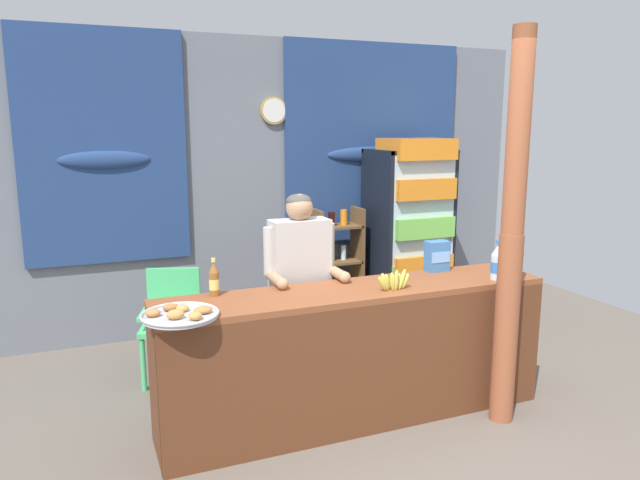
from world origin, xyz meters
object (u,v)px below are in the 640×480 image
Objects in this scene: stall_counter at (363,345)px; bottle_shelf_rack at (337,264)px; timber_post at (511,242)px; drink_fridge at (410,222)px; shopkeeper at (300,272)px; banana_bunch at (394,281)px; soda_bottle_water at (498,263)px; plastic_lawn_chair at (172,317)px; soda_bottle_iced_tea at (214,280)px; pastry_tray at (180,314)px; snack_box_biscuit at (437,256)px.

bottle_shelf_rack reaches higher than stall_counter.
timber_post is at bearing -84.10° from bottle_shelf_rack.
drink_fridge is 1.23× the size of shopkeeper.
banana_bunch is at bearing -50.67° from shopkeeper.
soda_bottle_water is at bearing -80.63° from bottle_shelf_rack.
soda_bottle_water is (2.06, -1.34, 0.55)m from plastic_lawn_chair.
drink_fridge reaches higher than plastic_lawn_chair.
drink_fridge is 7.62× the size of soda_bottle_iced_tea.
drink_fridge is at bearing 37.44° from shopkeeper.
stall_counter reaches higher than plastic_lawn_chair.
pastry_tray is at bearing -127.15° from soda_bottle_iced_tea.
snack_box_biscuit is 1.98m from pastry_tray.
shopkeeper is at bearing 155.04° from soda_bottle_water.
shopkeeper is (0.80, -0.76, 0.46)m from plastic_lawn_chair.
soda_bottle_iced_tea reaches higher than stall_counter.
plastic_lawn_chair is 3.28× the size of banana_bunch.
timber_post reaches higher than pastry_tray.
bottle_shelf_rack is at bearing 99.37° from soda_bottle_water.
timber_post is 11.50× the size of snack_box_biscuit.
bottle_shelf_rack is 4.21× the size of soda_bottle_water.
drink_fridge is at bearing 66.20° from snack_box_biscuit.
shopkeeper is 6.21× the size of soda_bottle_iced_tea.
pastry_tray is (-2.59, -1.86, -0.08)m from drink_fridge.
plastic_lawn_chair is at bearing 84.10° from pastry_tray.
drink_fridge is 1.62m from snack_box_biscuit.
snack_box_biscuit is (1.00, -0.22, 0.08)m from shopkeeper.
soda_bottle_water is 1.95m from soda_bottle_iced_tea.
soda_bottle_water is 0.81m from banana_bunch.
drink_fridge is at bearing 77.88° from soda_bottle_water.
soda_bottle_water is at bearing -24.96° from shopkeeper.
banana_bunch is (-0.47, -1.97, 0.36)m from bottle_shelf_rack.
snack_box_biscuit reaches higher than pastry_tray.
bottle_shelf_rack is at bearing 70.64° from stall_counter.
stall_counter is 0.47m from banana_bunch.
pastry_tray is (-1.18, -0.07, 0.38)m from stall_counter.
stall_counter is 1.66m from plastic_lawn_chair.
soda_bottle_iced_tea is 1.09× the size of snack_box_biscuit.
timber_post is 0.33m from soda_bottle_water.
banana_bunch reaches higher than stall_counter.
plastic_lawn_chair is 3.07× the size of soda_bottle_water.
drink_fridge is 7.09× the size of banana_bunch.
soda_bottle_water is (-0.40, -1.85, 0.02)m from drink_fridge.
drink_fridge is at bearing 51.79° from stall_counter.
shopkeeper reaches higher than pastry_tray.
soda_bottle_iced_tea reaches higher than snack_box_biscuit.
plastic_lawn_chair is 2.52m from soda_bottle_water.
pastry_tray reaches higher than stall_counter.
soda_bottle_water reaches higher than pastry_tray.
bottle_shelf_rack is 4.84× the size of soda_bottle_iced_tea.
bottle_shelf_rack is at bearing 20.95° from plastic_lawn_chair.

